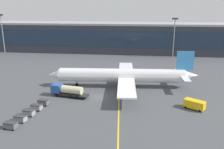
{
  "coord_description": "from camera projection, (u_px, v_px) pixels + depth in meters",
  "views": [
    {
      "loc": [
        11.62,
        -61.99,
        24.52
      ],
      "look_at": [
        2.73,
        7.86,
        4.5
      ],
      "focal_mm": 38.42,
      "sensor_mm": 36.0,
      "label": 1
    }
  ],
  "objects": [
    {
      "name": "main_airliner",
      "position": [
        122.0,
        75.0,
        74.97
      ],
      "size": [
        47.09,
        37.51,
        11.55
      ],
      "color": "white",
      "rests_on": "ground_plane"
    },
    {
      "name": "terminal_building",
      "position": [
        89.0,
        37.0,
        134.59
      ],
      "size": [
        182.64,
        20.07,
        16.02
      ],
      "color": "#2D333D",
      "rests_on": "ground_plane"
    },
    {
      "name": "baggage_cart_2",
      "position": [
        29.0,
        113.0,
        55.65
      ],
      "size": [
        2.84,
        1.95,
        1.48
      ],
      "color": "gray",
      "rests_on": "ground_plane"
    },
    {
      "name": "crew_van",
      "position": [
        195.0,
        104.0,
        59.09
      ],
      "size": [
        5.35,
        4.45,
        2.3
      ],
      "color": "yellow",
      "rests_on": "ground_plane"
    },
    {
      "name": "baggage_cart_3",
      "position": [
        36.0,
        107.0,
        58.62
      ],
      "size": [
        2.84,
        1.95,
        1.48
      ],
      "color": "gray",
      "rests_on": "ground_plane"
    },
    {
      "name": "apron_light_mast_0",
      "position": [
        2.0,
        30.0,
        127.4
      ],
      "size": [
        2.8,
        0.5,
        20.72
      ],
      "color": "gray",
      "rests_on": "ground_plane"
    },
    {
      "name": "baggage_cart_1",
      "position": [
        20.0,
        119.0,
        52.68
      ],
      "size": [
        2.84,
        1.95,
        1.48
      ],
      "color": "gray",
      "rests_on": "ground_plane"
    },
    {
      "name": "apron_lead_in_line",
      "position": [
        119.0,
        95.0,
        68.51
      ],
      "size": [
        7.5,
        79.7,
        0.01
      ],
      "primitive_type": "cube",
      "rotation": [
        0.0,
        0.0,
        0.09
      ],
      "color": "yellow",
      "rests_on": "ground_plane"
    },
    {
      "name": "ground_plane",
      "position": [
        99.0,
        97.0,
        67.27
      ],
      "size": [
        700.0,
        700.0,
        0.0
      ],
      "primitive_type": "plane",
      "color": "#47494F"
    },
    {
      "name": "baggage_cart_0",
      "position": [
        11.0,
        125.0,
        49.71
      ],
      "size": [
        2.84,
        1.95,
        1.48
      ],
      "color": "#595B60",
      "rests_on": "ground_plane"
    },
    {
      "name": "fuel_tanker",
      "position": [
        67.0,
        91.0,
        67.36
      ],
      "size": [
        11.07,
        4.36,
        3.25
      ],
      "color": "#232326",
      "rests_on": "ground_plane"
    },
    {
      "name": "baggage_cart_4",
      "position": [
        43.0,
        102.0,
        61.58
      ],
      "size": [
        2.84,
        1.95,
        1.48
      ],
      "color": "#595B60",
      "rests_on": "ground_plane"
    },
    {
      "name": "apron_light_mast_1",
      "position": [
        174.0,
        34.0,
        116.74
      ],
      "size": [
        2.8,
        0.5,
        19.34
      ],
      "color": "gray",
      "rests_on": "ground_plane"
    }
  ]
}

